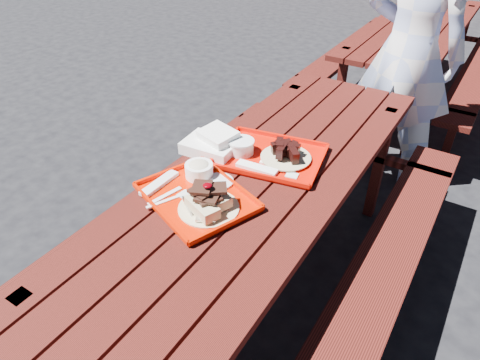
# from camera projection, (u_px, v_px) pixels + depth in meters

# --- Properties ---
(ground) EXTENTS (60.00, 60.00, 0.00)m
(ground) POSITION_uv_depth(u_px,v_px,m) (255.00, 291.00, 2.29)
(ground) COLOR black
(ground) RESTS_ON ground
(picnic_table_near) EXTENTS (1.41, 2.40, 0.75)m
(picnic_table_near) POSITION_uv_depth(u_px,v_px,m) (257.00, 210.00, 1.97)
(picnic_table_near) COLOR #4A130E
(picnic_table_near) RESTS_ON ground
(picnic_table_far) EXTENTS (1.41, 2.40, 0.75)m
(picnic_table_far) POSITION_uv_depth(u_px,v_px,m) (413.00, 45.00, 3.90)
(picnic_table_far) COLOR #4A130E
(picnic_table_far) RESTS_ON ground
(near_tray) EXTENTS (0.54, 0.48, 0.14)m
(near_tray) POSITION_uv_depth(u_px,v_px,m) (201.00, 191.00, 1.71)
(near_tray) COLOR red
(near_tray) RESTS_ON picnic_table_near
(far_tray) EXTENTS (0.53, 0.45, 0.08)m
(far_tray) POSITION_uv_depth(u_px,v_px,m) (268.00, 155.00, 1.96)
(far_tray) COLOR red
(far_tray) RESTS_ON picnic_table_near
(white_cloth) EXTENTS (0.26, 0.22, 0.10)m
(white_cloth) POSITION_uv_depth(u_px,v_px,m) (213.00, 143.00, 2.00)
(white_cloth) COLOR white
(white_cloth) RESTS_ON picnic_table_near
(person) EXTENTS (0.72, 0.53, 1.82)m
(person) POSITION_uv_depth(u_px,v_px,m) (409.00, 52.00, 2.69)
(person) COLOR #B5C9FF
(person) RESTS_ON ground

